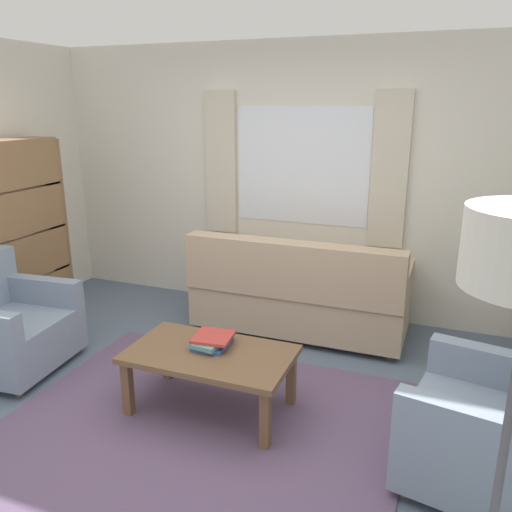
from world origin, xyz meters
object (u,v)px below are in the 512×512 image
Objects in this scene: book_stack_on_table at (212,340)px; bookshelf at (23,229)px; armchair_right at (499,429)px; coffee_table at (210,359)px; armchair_left at (3,326)px; couch at (299,295)px.

bookshelf is at bearing 162.55° from book_stack_on_table.
coffee_table is at bearing -82.53° from armchair_right.
couch is at bearing -58.61° from armchair_left.
bookshelf reaches higher than couch.
couch is 1.36m from book_stack_on_table.
armchair_left is (-1.98, -1.46, -0.01)m from couch.
armchair_left is at bearing -176.03° from book_stack_on_table.
couch is at bearing -123.43° from armchair_right.
bookshelf is (-0.54, 0.85, 0.54)m from armchair_left.
coffee_table is 2.52m from bookshelf.
couch reaches higher than armchair_right.
armchair_right is 1.80m from book_stack_on_table.
bookshelf is (-2.33, 0.81, 0.51)m from coffee_table.
book_stack_on_table is at bearing 72.55° from bookshelf.
armchair_left is at bearing -178.78° from coffee_table.
armchair_left is 1.77m from book_stack_on_table.
coffee_table is (-1.77, 0.10, 0.03)m from armchair_right.
couch is 1.73× the size of coffee_table.
book_stack_on_table is (-0.02, 0.08, 0.10)m from coffee_table.
bookshelf reaches higher than armchair_left.
bookshelf is (-4.09, 0.90, 0.54)m from armchair_right.
book_stack_on_table reaches higher than coffee_table.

